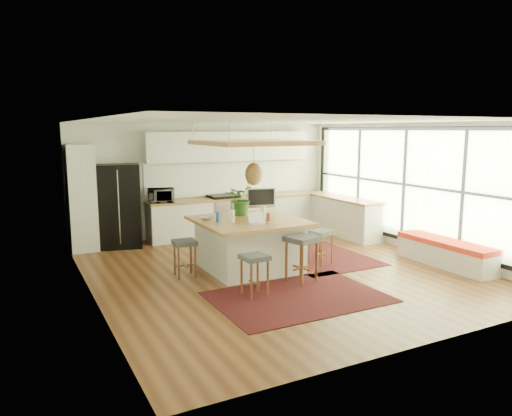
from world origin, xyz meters
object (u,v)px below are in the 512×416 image
stool_left_side (185,257)px  fridge (119,205)px  island (249,244)px  monitor (261,201)px  microwave (161,194)px  stool_near_left (255,274)px  stool_right_front (321,246)px  stool_right_back (296,239)px  island_plant (240,202)px  stool_near_right (301,262)px  laptop (259,218)px

stool_left_side → fridge: bearing=101.1°
island → monitor: monitor is taller
fridge → microwave: 0.95m
island → microwave: 3.00m
fridge → island: fridge is taller
stool_near_left → stool_right_front: (1.95, 1.01, 0.00)m
stool_right_back → monitor: (-0.83, -0.04, 0.83)m
stool_left_side → microwave: bearing=81.8°
stool_right_back → microwave: bearing=130.9°
stool_right_front → microwave: 3.91m
island → microwave: size_ratio=3.25×
stool_left_side → island_plant: 1.57m
stool_near_right → stool_near_left: bearing=-166.3°
stool_near_left → microwave: bearing=93.3°
stool_near_right → island: bearing=111.3°
island → stool_left_side: (-1.21, 0.08, -0.11)m
laptop → monitor: monitor is taller
fridge → microwave: size_ratio=3.19×
stool_right_back → laptop: (-1.33, -0.89, 0.70)m
stool_right_back → laptop: 1.74m
monitor → island: bearing=-126.5°
stool_near_left → laptop: size_ratio=2.07×
stool_near_right → stool_right_front: 1.21m
stool_near_left → stool_near_right: 1.04m
monitor → stool_near_right: bearing=-75.3°
stool_right_back → island_plant: size_ratio=1.04×
stool_right_back → stool_left_side: (-2.48, -0.31, 0.00)m
fridge → stool_near_right: fridge is taller
stool_left_side → laptop: laptop is taller
stool_right_front → stool_right_back: 0.75m
stool_left_side → monitor: bearing=9.2°
monitor → stool_near_left: bearing=-105.9°
stool_near_right → fridge: bearing=119.0°
stool_near_right → monitor: (0.01, 1.47, 0.83)m
stool_near_right → stool_right_front: stool_near_right is taller
fridge → island_plant: fridge is taller
island → stool_left_side: 1.22m
fridge → stool_right_front: (3.12, -3.16, -0.57)m
laptop → microwave: 3.39m
stool_near_right → microwave: 4.19m
island → stool_right_front: 1.41m
fridge → microwave: fridge is taller
stool_left_side → stool_right_front: bearing=-9.5°
fridge → laptop: bearing=-49.9°
stool_near_right → microwave: bearing=107.7°
stool_right_back → stool_left_side: stool_right_back is taller
stool_near_right → stool_right_back: bearing=61.0°
stool_right_front → island_plant: size_ratio=1.00×
fridge → laptop: size_ratio=5.75×
fridge → stool_right_back: (3.02, -2.42, -0.57)m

